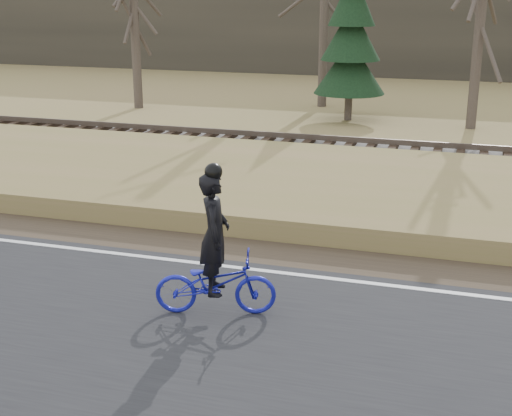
# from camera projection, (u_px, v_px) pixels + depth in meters

# --- Properties ---
(ground) EXTENTS (120.00, 120.00, 0.00)m
(ground) POSITION_uv_depth(u_px,v_px,m) (481.00, 305.00, 11.23)
(ground) COLOR olive
(ground) RESTS_ON ground
(road) EXTENTS (120.00, 6.00, 0.06)m
(road) POSITION_uv_depth(u_px,v_px,m) (481.00, 385.00, 8.94)
(road) COLOR black
(road) RESTS_ON ground
(edge_line) EXTENTS (120.00, 0.12, 0.01)m
(edge_line) POSITION_uv_depth(u_px,v_px,m) (482.00, 296.00, 11.39)
(edge_line) COLOR silver
(edge_line) RESTS_ON road
(shoulder) EXTENTS (120.00, 1.60, 0.04)m
(shoulder) POSITION_uv_depth(u_px,v_px,m) (481.00, 275.00, 12.32)
(shoulder) COLOR #473A2B
(shoulder) RESTS_ON ground
(embankment) EXTENTS (120.00, 5.00, 0.44)m
(embankment) POSITION_uv_depth(u_px,v_px,m) (483.00, 213.00, 15.00)
(embankment) COLOR olive
(embankment) RESTS_ON ground
(ballast) EXTENTS (120.00, 3.00, 0.45)m
(ballast) POSITION_uv_depth(u_px,v_px,m) (483.00, 170.00, 18.46)
(ballast) COLOR slate
(ballast) RESTS_ON ground
(railroad) EXTENTS (120.00, 2.40, 0.29)m
(railroad) POSITION_uv_depth(u_px,v_px,m) (484.00, 159.00, 18.37)
(railroad) COLOR black
(railroad) RESTS_ON ballast
(treeline_backdrop) EXTENTS (120.00, 4.00, 6.00)m
(treeline_backdrop) POSITION_uv_depth(u_px,v_px,m) (488.00, 20.00, 37.69)
(treeline_backdrop) COLOR #383328
(treeline_backdrop) RESTS_ON ground
(cyclist) EXTENTS (1.92, 1.09, 2.34)m
(cyclist) POSITION_uv_depth(u_px,v_px,m) (215.00, 266.00, 10.61)
(cyclist) COLOR #16199C
(cyclist) RESTS_ON road
(bare_tree_far_left) EXTENTS (0.36, 0.36, 6.70)m
(bare_tree_far_left) POSITION_uv_depth(u_px,v_px,m) (135.00, 23.00, 28.05)
(bare_tree_far_left) COLOR #50443B
(bare_tree_far_left) RESTS_ON ground
(bare_tree_near_left) EXTENTS (0.36, 0.36, 7.52)m
(bare_tree_near_left) POSITION_uv_depth(u_px,v_px,m) (480.00, 17.00, 23.81)
(bare_tree_near_left) COLOR #50443B
(bare_tree_near_left) RESTS_ON ground
(conifer) EXTENTS (2.60, 2.60, 6.53)m
(conifer) POSITION_uv_depth(u_px,v_px,m) (351.00, 35.00, 25.56)
(conifer) COLOR #50443B
(conifer) RESTS_ON ground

